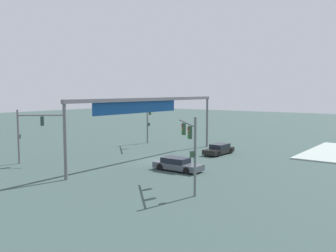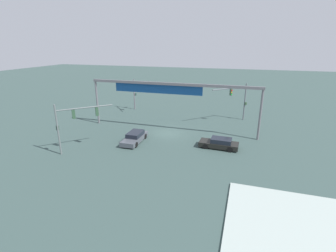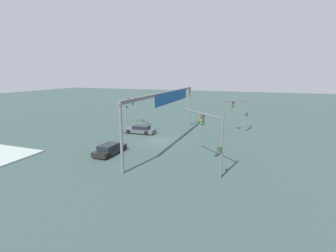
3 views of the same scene
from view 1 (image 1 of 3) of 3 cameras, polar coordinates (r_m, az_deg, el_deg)
ground_plane at (r=39.19m, az=-0.95°, el=-5.39°), size 192.94×192.94×0.00m
traffic_signal_near_corner at (r=50.69m, az=-3.01°, el=1.49°), size 4.93×4.86×5.78m
traffic_signal_opposite_side at (r=27.20m, az=3.41°, el=-2.09°), size 4.64×4.36×5.59m
traffic_signal_cross_street at (r=39.88m, az=-20.84°, el=-0.39°), size 3.14×3.79×5.50m
overhead_sign_gantry at (r=38.92m, az=-3.00°, el=2.96°), size 23.32×0.43×6.66m
sedan_car_approaching at (r=34.31m, az=1.46°, el=-5.97°), size 1.94×4.73×1.21m
sedan_car_waiting_far at (r=43.44m, az=7.90°, el=-3.60°), size 4.49×1.97×1.21m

